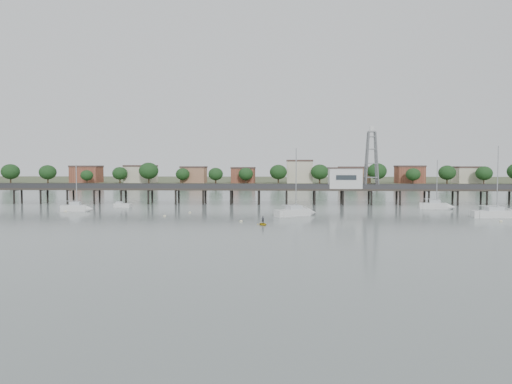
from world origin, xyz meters
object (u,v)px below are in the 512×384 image
(pier, at_px, (245,189))
(sailboat_b, at_px, (79,208))
(sailboat_e, at_px, (439,206))
(sailboat_d, at_px, (502,214))
(yellow_dinghy, at_px, (263,225))
(lattice_tower, at_px, (371,160))
(white_tender, at_px, (122,205))
(sailboat_c, at_px, (300,212))

(pier, xyz_separation_m, sailboat_b, (-33.86, -21.87, -3.14))
(sailboat_e, xyz_separation_m, sailboat_d, (5.73, -18.49, -0.01))
(sailboat_d, relative_size, yellow_dinghy, 5.84)
(pier, xyz_separation_m, yellow_dinghy, (6.17, -44.51, -3.79))
(lattice_tower, relative_size, white_tender, 3.84)
(pier, relative_size, white_tender, 37.14)
(sailboat_e, bearing_deg, pier, 176.49)
(sailboat_b, bearing_deg, lattice_tower, 12.54)
(sailboat_c, bearing_deg, yellow_dinghy, -146.51)
(sailboat_c, bearing_deg, pier, 80.13)
(sailboat_d, distance_m, yellow_dinghy, 46.34)
(lattice_tower, height_order, sailboat_b, lattice_tower)
(yellow_dinghy, bearing_deg, lattice_tower, 45.93)
(pier, bearing_deg, white_tender, -157.21)
(sailboat_b, xyz_separation_m, yellow_dinghy, (40.03, -22.63, -0.66))
(sailboat_c, relative_size, sailboat_e, 1.19)
(sailboat_e, xyz_separation_m, white_tender, (-72.45, 0.34, -0.19))
(sailboat_d, bearing_deg, sailboat_c, 174.90)
(sailboat_b, bearing_deg, sailboat_e, 1.19)
(lattice_tower, xyz_separation_m, sailboat_d, (18.84, -30.52, -10.46))
(sailboat_e, relative_size, yellow_dinghy, 4.76)
(lattice_tower, bearing_deg, sailboat_d, -58.31)
(lattice_tower, bearing_deg, sailboat_b, -161.50)
(sailboat_b, height_order, white_tender, sailboat_b)
(pier, bearing_deg, yellow_dinghy, -82.11)
(sailboat_d, bearing_deg, pier, 146.08)
(pier, distance_m, sailboat_e, 46.32)
(yellow_dinghy, bearing_deg, sailboat_b, 136.09)
(sailboat_b, bearing_deg, sailboat_d, -11.82)
(lattice_tower, bearing_deg, pier, -180.00)
(white_tender, distance_m, yellow_dinghy, 47.26)
(pier, distance_m, white_tender, 30.38)
(pier, distance_m, yellow_dinghy, 45.09)
(sailboat_b, distance_m, yellow_dinghy, 45.99)
(sailboat_d, height_order, yellow_dinghy, sailboat_d)
(pier, relative_size, sailboat_b, 14.55)
(pier, xyz_separation_m, sailboat_d, (50.34, -30.52, -3.16))
(sailboat_b, distance_m, white_tender, 11.83)
(pier, relative_size, sailboat_d, 10.59)
(sailboat_d, bearing_deg, lattice_tower, 119.00)
(sailboat_c, distance_m, sailboat_b, 47.13)
(sailboat_b, relative_size, sailboat_d, 0.73)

